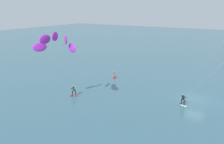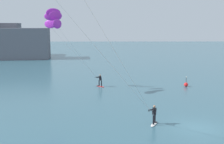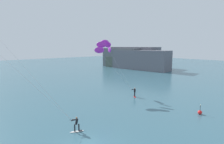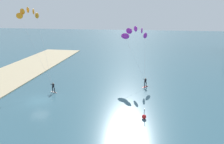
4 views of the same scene
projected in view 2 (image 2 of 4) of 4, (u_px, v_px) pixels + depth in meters
ground_plane at (197, 128)px, 23.71m from camera, size 240.00×240.00×0.00m
kitesurfer_mid_water at (55, 21)px, 35.75m from camera, size 7.96×5.74×10.28m
marker_buoy at (186, 84)px, 39.41m from camera, size 0.56×0.56×1.38m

